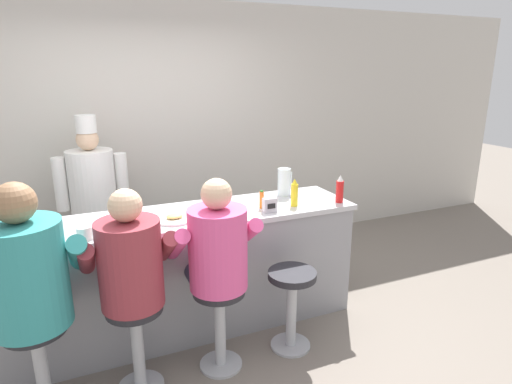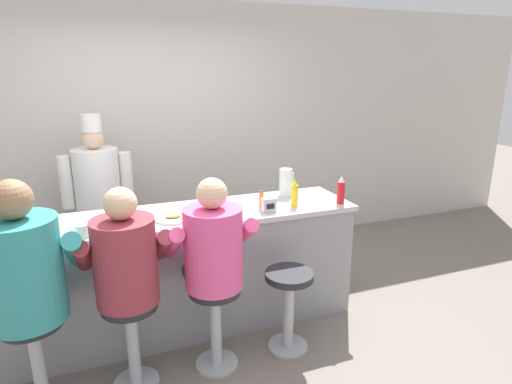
# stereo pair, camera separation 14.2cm
# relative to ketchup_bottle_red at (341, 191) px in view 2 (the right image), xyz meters

# --- Properties ---
(ground_plane) EXTENTS (20.00, 20.00, 0.00)m
(ground_plane) POSITION_rel_ketchup_bottle_red_xyz_m (-1.29, -0.12, -1.06)
(ground_plane) COLOR slate
(wall_back) EXTENTS (10.00, 0.06, 2.70)m
(wall_back) POSITION_rel_ketchup_bottle_red_xyz_m (-1.29, 1.72, 0.29)
(wall_back) COLOR beige
(wall_back) RESTS_ON ground_plane
(diner_counter) EXTENTS (2.78, 0.65, 0.95)m
(diner_counter) POSITION_rel_ketchup_bottle_red_xyz_m (-1.29, 0.20, -0.58)
(diner_counter) COLOR gray
(diner_counter) RESTS_ON ground_plane
(ketchup_bottle_red) EXTENTS (0.06, 0.06, 0.23)m
(ketchup_bottle_red) POSITION_rel_ketchup_bottle_red_xyz_m (0.00, 0.00, 0.00)
(ketchup_bottle_red) COLOR red
(ketchup_bottle_red) RESTS_ON diner_counter
(mustard_bottle_yellow) EXTENTS (0.06, 0.06, 0.23)m
(mustard_bottle_yellow) POSITION_rel_ketchup_bottle_red_xyz_m (-0.39, 0.06, -0.00)
(mustard_bottle_yellow) COLOR yellow
(mustard_bottle_yellow) RESTS_ON diner_counter
(hot_sauce_bottle_orange) EXTENTS (0.04, 0.04, 0.15)m
(hot_sauce_bottle_orange) POSITION_rel_ketchup_bottle_red_xyz_m (-0.65, 0.11, -0.04)
(hot_sauce_bottle_orange) COLOR orange
(hot_sauce_bottle_orange) RESTS_ON diner_counter
(water_pitcher_clear) EXTENTS (0.13, 0.11, 0.24)m
(water_pitcher_clear) POSITION_rel_ketchup_bottle_red_xyz_m (-0.33, 0.37, 0.01)
(water_pitcher_clear) COLOR silver
(water_pitcher_clear) RESTS_ON diner_counter
(breakfast_plate) EXTENTS (0.27, 0.27, 0.05)m
(breakfast_plate) POSITION_rel_ketchup_bottle_red_xyz_m (-1.35, 0.09, -0.09)
(breakfast_plate) COLOR white
(breakfast_plate) RESTS_ON diner_counter
(cereal_bowl) EXTENTS (0.17, 0.17, 0.06)m
(cereal_bowl) POSITION_rel_ketchup_bottle_red_xyz_m (-1.73, 0.18, -0.08)
(cereal_bowl) COLOR #B24C47
(cereal_bowl) RESTS_ON diner_counter
(coffee_mug_white) EXTENTS (0.14, 0.10, 0.09)m
(coffee_mug_white) POSITION_rel_ketchup_bottle_red_xyz_m (-1.96, -0.04, -0.06)
(coffee_mug_white) COLOR white
(coffee_mug_white) RESTS_ON diner_counter
(napkin_dispenser_chrome) EXTENTS (0.11, 0.06, 0.11)m
(napkin_dispenser_chrome) POSITION_rel_ketchup_bottle_red_xyz_m (-0.63, -0.00, -0.05)
(napkin_dispenser_chrome) COLOR silver
(napkin_dispenser_chrome) RESTS_ON diner_counter
(diner_seated_teal) EXTENTS (0.66, 0.65, 1.45)m
(diner_seated_teal) POSITION_rel_ketchup_bottle_red_xyz_m (-2.29, -0.34, -0.18)
(diner_seated_teal) COLOR #B2B5BA
(diner_seated_teal) RESTS_ON ground_plane
(diner_seated_maroon) EXTENTS (0.58, 0.57, 1.36)m
(diner_seated_maroon) POSITION_rel_ketchup_bottle_red_xyz_m (-1.73, -0.34, -0.23)
(diner_seated_maroon) COLOR #B2B5BA
(diner_seated_maroon) RESTS_ON ground_plane
(diner_seated_pink) EXTENTS (0.59, 0.58, 1.36)m
(diner_seated_pink) POSITION_rel_ketchup_bottle_red_xyz_m (-1.18, -0.34, -0.22)
(diner_seated_pink) COLOR #B2B5BA
(diner_seated_pink) RESTS_ON ground_plane
(empty_stool_round) EXTENTS (0.35, 0.35, 0.62)m
(empty_stool_round) POSITION_rel_ketchup_bottle_red_xyz_m (-0.63, -0.37, -0.65)
(empty_stool_round) COLOR #B2B5BA
(empty_stool_round) RESTS_ON ground_plane
(cook_in_whites_near) EXTENTS (0.64, 0.41, 1.63)m
(cook_in_whites_near) POSITION_rel_ketchup_bottle_red_xyz_m (-1.85, 1.21, -0.17)
(cook_in_whites_near) COLOR #232328
(cook_in_whites_near) RESTS_ON ground_plane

